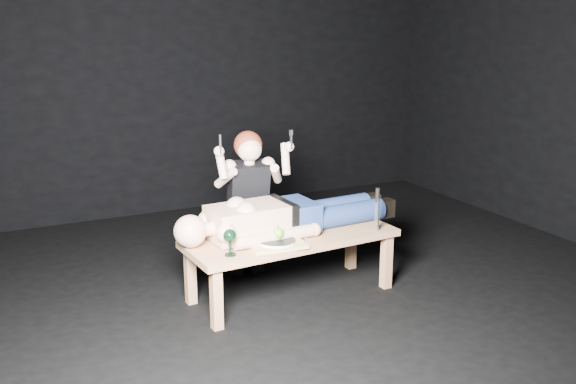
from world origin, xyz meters
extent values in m
plane|color=black|center=(0.00, 0.00, 0.00)|extent=(5.00, 5.00, 0.00)
plane|color=black|center=(0.00, 2.50, 1.50)|extent=(5.00, 0.00, 5.00)
cube|color=tan|center=(-0.25, 0.05, 0.23)|extent=(1.52, 0.65, 0.45)
cube|color=tan|center=(-0.44, -0.10, 0.46)|extent=(0.39, 0.30, 0.02)
cylinder|color=white|center=(-0.44, -0.10, 0.48)|extent=(0.27, 0.27, 0.02)
sphere|color=#448F1F|center=(-0.42, -0.09, 0.53)|extent=(0.08, 0.08, 0.08)
cube|color=#B2B2B7|center=(-0.60, -0.11, 0.45)|extent=(0.03, 0.16, 0.01)
cube|color=#B2B2B7|center=(-0.23, -0.11, 0.45)|extent=(0.05, 0.16, 0.01)
cube|color=#B2B2B7|center=(-0.26, -0.02, 0.45)|extent=(0.14, 0.09, 0.01)
camera|label=1|loc=(-2.19, -3.82, 1.92)|focal=40.80mm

